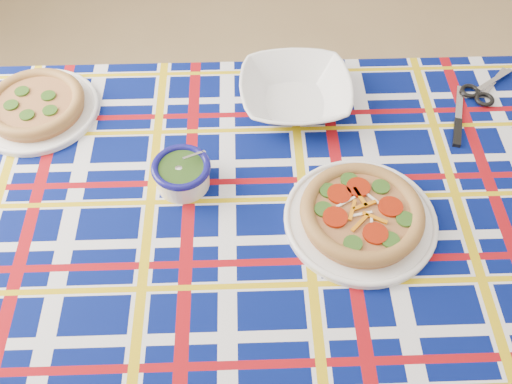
# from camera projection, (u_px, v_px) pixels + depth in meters

# --- Properties ---
(floor) EXTENTS (4.00, 4.00, 0.00)m
(floor) POSITION_uv_depth(u_px,v_px,m) (367.00, 274.00, 2.05)
(floor) COLOR #9B7C50
(floor) RESTS_ON ground
(dining_table) EXTENTS (1.81, 1.30, 0.78)m
(dining_table) POSITION_uv_depth(u_px,v_px,m) (266.00, 239.00, 1.30)
(dining_table) COLOR brown
(dining_table) RESTS_ON floor
(tablecloth) EXTENTS (1.85, 1.34, 0.11)m
(tablecloth) POSITION_uv_depth(u_px,v_px,m) (266.00, 233.00, 1.28)
(tablecloth) COLOR #040F55
(tablecloth) RESTS_ON dining_table
(main_focaccia_plate) EXTENTS (0.39, 0.39, 0.07)m
(main_focaccia_plate) POSITION_uv_depth(u_px,v_px,m) (362.00, 213.00, 1.21)
(main_focaccia_plate) COLOR #A96B3C
(main_focaccia_plate) RESTS_ON tablecloth
(pesto_bowl) EXTENTS (0.16, 0.16, 0.08)m
(pesto_bowl) POSITION_uv_depth(u_px,v_px,m) (182.00, 172.00, 1.27)
(pesto_bowl) COLOR #1B360E
(pesto_bowl) RESTS_ON tablecloth
(serving_bowl) EXTENTS (0.33, 0.33, 0.07)m
(serving_bowl) POSITION_uv_depth(u_px,v_px,m) (295.00, 93.00, 1.44)
(serving_bowl) COLOR white
(serving_bowl) RESTS_ON tablecloth
(second_focaccia_plate) EXTENTS (0.33, 0.33, 0.06)m
(second_focaccia_plate) POSITION_uv_depth(u_px,v_px,m) (35.00, 104.00, 1.42)
(second_focaccia_plate) COLOR #A96B3C
(second_focaccia_plate) RESTS_ON tablecloth
(table_knife) EXTENTS (0.05, 0.24, 0.01)m
(table_knife) POSITION_uv_depth(u_px,v_px,m) (459.00, 104.00, 1.45)
(table_knife) COLOR silver
(table_knife) RESTS_ON tablecloth
(kitchen_scissors) EXTENTS (0.21, 0.22, 0.02)m
(kitchen_scissors) POSITION_uv_depth(u_px,v_px,m) (495.00, 80.00, 1.50)
(kitchen_scissors) COLOR silver
(kitchen_scissors) RESTS_ON tablecloth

